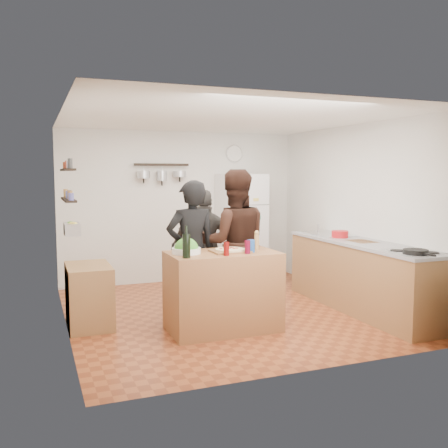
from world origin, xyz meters
name	(u,v)px	position (x,y,z in m)	size (l,w,h in m)	color
room_shell	(216,215)	(0.00, 0.39, 1.25)	(4.20, 4.20, 4.20)	brown
prep_island	(223,291)	(-0.31, -0.67, 0.46)	(1.25, 0.72, 0.91)	brown
pizza_board	(230,251)	(-0.23, -0.69, 0.92)	(0.42, 0.34, 0.02)	brown
pizza	(230,250)	(-0.23, -0.69, 0.94)	(0.34, 0.34, 0.02)	tan
salad_bowl	(186,251)	(-0.73, -0.62, 0.94)	(0.33, 0.33, 0.07)	white
wine_bottle	(186,246)	(-0.81, -0.89, 1.04)	(0.08, 0.08, 0.26)	black
wine_glass_near	(226,249)	(-0.36, -0.91, 0.99)	(0.06, 0.06, 0.15)	#5F0908
wine_glass_far	(247,247)	(-0.09, -0.87, 0.99)	(0.06, 0.06, 0.15)	#54071C
pepper_mill	(257,242)	(0.14, -0.62, 1.00)	(0.06, 0.06, 0.18)	#A57B45
salt_canister	(251,246)	(-0.01, -0.79, 0.98)	(0.09, 0.09, 0.14)	navy
person_left	(192,251)	(-0.53, -0.18, 0.86)	(0.63, 0.41, 1.73)	black
person_center	(234,243)	(0.04, -0.16, 0.93)	(0.90, 0.70, 1.86)	black
person_back	(205,248)	(-0.16, 0.40, 0.80)	(0.93, 0.39, 1.59)	#302D2A
counter_run	(362,277)	(1.70, -0.55, 0.45)	(0.63, 2.63, 0.90)	#9E7042
stove_top	(414,253)	(1.70, -1.50, 0.91)	(0.60, 0.62, 0.02)	white
skillet	(416,252)	(1.60, -1.63, 0.95)	(0.27, 0.27, 0.05)	black
sink	(327,234)	(1.70, 0.30, 0.92)	(0.50, 0.80, 0.03)	silver
cutting_board	(362,242)	(1.70, -0.53, 0.91)	(0.30, 0.40, 0.02)	brown
red_bowl	(340,234)	(1.65, -0.10, 0.97)	(0.23, 0.23, 0.10)	red
fridge	(241,228)	(0.95, 1.75, 0.90)	(0.70, 0.68, 1.80)	white
wall_clock	(234,154)	(0.95, 2.08, 2.15)	(0.30, 0.30, 0.03)	silver
spice_shelf_lower	(68,200)	(-1.93, 0.20, 1.50)	(0.12, 1.00, 0.03)	black
spice_shelf_upper	(67,170)	(-1.93, 0.20, 1.85)	(0.12, 1.00, 0.03)	black
produce_basket	(72,229)	(-1.90, 0.20, 1.15)	(0.18, 0.35, 0.14)	silver
side_table	(89,296)	(-1.74, 0.04, 0.36)	(0.50, 0.80, 0.73)	olive
pot_rack	(162,165)	(-0.35, 2.00, 1.95)	(0.90, 0.04, 0.04)	black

